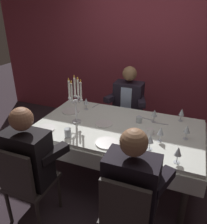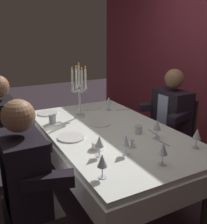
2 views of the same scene
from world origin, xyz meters
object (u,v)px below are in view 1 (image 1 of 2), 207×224
Objects in this scene: dinner_plate_0 at (71,111)px; wine_glass_6 at (178,152)px; dinner_plate_3 at (104,124)px; water_tumbler_1 at (68,133)px; wine_glass_0 at (161,131)px; wine_glass_3 at (182,112)px; seated_diner_0 at (27,157)px; water_tumbler_0 at (139,120)px; wine_glass_4 at (150,139)px; coffee_cup_0 at (138,142)px; wine_glass_1 at (187,129)px; coffee_cup_1 at (150,132)px; candelabra at (76,101)px; seated_diner_1 at (128,99)px; seated_diner_2 at (131,186)px; dining_table at (118,135)px; wine_glass_5 at (86,101)px; dinner_plate_2 at (107,143)px.

dinner_plate_0 is 1.45× the size of wine_glass_6.
water_tumbler_1 is at bearing -122.11° from dinner_plate_3.
water_tumbler_1 is at bearing -163.24° from wine_glass_0.
seated_diner_0 is at bearing -134.09° from wine_glass_3.
wine_glass_6 reaches higher than water_tumbler_0.
wine_glass_3 is 0.78m from wine_glass_4.
water_tumbler_1 is 0.75m from coffee_cup_0.
wine_glass_1 reaches higher than dinner_plate_3.
coffee_cup_1 reaches higher than dinner_plate_3.
coffee_cup_1 is 0.11× the size of seated_diner_0.
wine_glass_4 is at bearing -14.43° from candelabra.
wine_glass_3 reaches higher than water_tumbler_0.
dinner_plate_0 is at bearing 96.44° from seated_diner_0.
wine_glass_0 is at bearing 34.09° from seated_diner_0.
seated_diner_0 is (-1.35, -0.89, -0.12)m from wine_glass_1.
seated_diner_2 is at bearing -73.29° from seated_diner_1.
wine_glass_5 is at bearing 151.80° from dining_table.
dinner_plate_0 and dinner_plate_3 have the same top height.
wine_glass_1 is 1.25m from seated_diner_1.
seated_diner_0 is at bearing -115.94° from dinner_plate_3.
dinner_plate_3 is 1.24× the size of wine_glass_5.
dinner_plate_2 is 2.51× the size of water_tumbler_1.
coffee_cup_0 is at bearing -116.28° from wine_glass_3.
wine_glass_1 is (0.25, 0.14, 0.00)m from wine_glass_0.
wine_glass_6 is 0.54m from seated_diner_2.
wine_glass_4 reaches higher than dinner_plate_0.
water_tumbler_1 is at bearing -174.02° from wine_glass_4.
wine_glass_4 is 1.71× the size of water_tumbler_1.
wine_glass_6 is 0.13× the size of seated_diner_1.
dinner_plate_2 is at bearing 175.39° from wine_glass_6.
seated_diner_0 reaches higher than coffee_cup_0.
dinner_plate_2 is 0.42m from dinner_plate_3.
wine_glass_6 is (0.88, -0.44, 0.11)m from dinner_plate_3.
wine_glass_0 is (1.22, -0.30, 0.11)m from dinner_plate_0.
water_tumbler_1 is (-1.13, 0.03, -0.07)m from wine_glass_6.
dining_table is 0.67m from wine_glass_5.
dinner_plate_3 is at bearing -17.27° from dinner_plate_0.
wine_glass_6 is 1.14m from water_tumbler_1.
dining_table is 11.83× the size of wine_glass_5.
dinner_plate_0 is 1.25m from wine_glass_4.
coffee_cup_1 is (0.37, 0.36, 0.02)m from dinner_plate_2.
wine_glass_3 is 1.00× the size of wine_glass_5.
coffee_cup_0 is (-0.39, 0.15, -0.09)m from wine_glass_6.
coffee_cup_0 and coffee_cup_1 have the same top height.
seated_diner_1 is (-0.88, 0.88, -0.12)m from wine_glass_1.
wine_glass_4 is at bearing -65.93° from water_tumbler_0.
coffee_cup_0 is at bearing 163.69° from wine_glass_4.
coffee_cup_1 reaches higher than dinner_plate_2.
candelabra reaches higher than seated_diner_0.
wine_glass_4 is 0.32m from coffee_cup_1.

